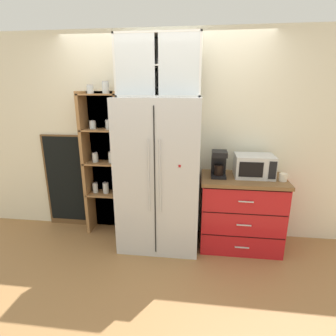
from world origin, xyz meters
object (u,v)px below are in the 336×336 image
mug_charcoal (243,173)px  bottle_clear (245,169)px  refrigerator (160,175)px  chalkboard_menu (67,181)px  microwave (254,166)px  coffee_maker (219,164)px  mug_cream (283,177)px

mug_charcoal → bottle_clear: size_ratio=0.48×
refrigerator → chalkboard_menu: (-1.35, 0.31, -0.24)m
microwave → coffee_maker: coffee_maker is taller
microwave → coffee_maker: (-0.41, -0.04, 0.03)m
coffee_maker → bottle_clear: coffee_maker is taller
refrigerator → bottle_clear: bearing=0.5°
coffee_maker → bottle_clear: bearing=-10.1°
coffee_maker → bottle_clear: size_ratio=1.21×
mug_cream → microwave: bearing=158.2°
refrigerator → bottle_clear: 0.98m
mug_charcoal → mug_cream: (0.42, -0.11, -0.00)m
chalkboard_menu → mug_cream: bearing=-6.8°
chalkboard_menu → mug_charcoal: bearing=-5.4°
mug_charcoal → bottle_clear: 0.10m
mug_charcoal → chalkboard_menu: size_ratio=0.10×
microwave → coffee_maker: size_ratio=1.42×
mug_charcoal → chalkboard_menu: 2.36m
coffee_maker → chalkboard_menu: bearing=173.1°
coffee_maker → mug_cream: (0.71, -0.08, -0.11)m
microwave → bottle_clear: (-0.12, -0.09, -0.02)m
mug_charcoal → mug_cream: size_ratio=1.01×
refrigerator → microwave: 1.11m
refrigerator → chalkboard_menu: 1.41m
bottle_clear → chalkboard_menu: 2.38m
coffee_maker → chalkboard_menu: 2.09m
mug_charcoal → bottle_clear: bottle_clear is taller
refrigerator → mug_charcoal: 0.98m
refrigerator → chalkboard_menu: size_ratio=1.38×
bottle_clear → coffee_maker: bearing=169.9°
coffee_maker → chalkboard_menu: chalkboard_menu is taller
microwave → coffee_maker: 0.41m
mug_cream → chalkboard_menu: bearing=173.2°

